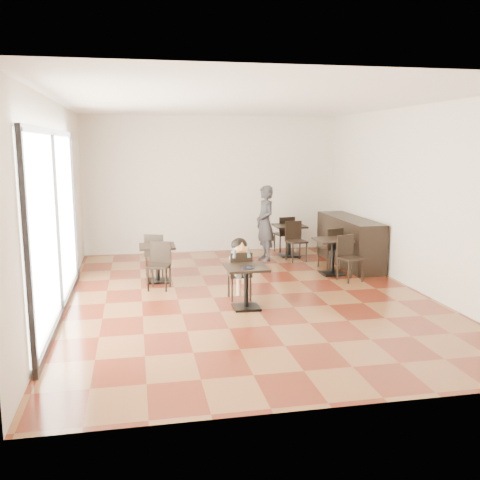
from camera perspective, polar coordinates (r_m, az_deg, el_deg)
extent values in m
cube|color=brown|center=(9.11, 0.76, -5.96)|extent=(6.00, 8.00, 0.01)
cube|color=white|center=(8.78, 0.81, 14.53)|extent=(6.00, 8.00, 0.01)
cube|color=silver|center=(12.73, -2.95, 5.94)|extent=(6.00, 0.01, 3.20)
cube|color=silver|center=(5.00, 10.29, -0.68)|extent=(6.00, 0.01, 3.20)
cube|color=silver|center=(8.70, -18.98, 3.47)|extent=(0.01, 8.00, 3.20)
cube|color=silver|center=(9.87, 18.14, 4.24)|extent=(0.01, 8.00, 3.20)
cube|color=white|center=(8.23, -19.15, 1.71)|extent=(0.04, 4.50, 2.60)
cylinder|color=black|center=(8.16, 0.81, -2.94)|extent=(0.23, 0.23, 0.01)
imported|color=#37363B|center=(11.76, 2.69, 1.80)|extent=(0.48, 0.66, 1.65)
cube|color=black|center=(11.65, 11.56, -0.10)|extent=(0.60, 2.40, 1.00)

